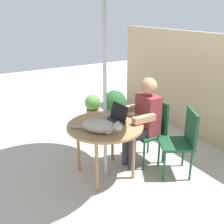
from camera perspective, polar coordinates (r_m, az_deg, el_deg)
name	(u,v)px	position (r m, az deg, el deg)	size (l,w,h in m)	color
ground_plane	(106,174)	(3.69, -1.37, -12.97)	(14.00, 14.00, 0.00)	#ADA399
fence_back	(212,91)	(4.49, 20.45, 4.25)	(4.65, 0.08, 1.73)	tan
patio_table	(105,129)	(3.37, -1.47, -3.72)	(0.95, 0.95, 0.72)	#9E754C
chair_occupied	(152,126)	(3.81, 8.51, -3.01)	(0.40, 0.40, 0.89)	#194C2D
chair_empty	(183,138)	(3.56, 14.80, -5.29)	(0.54, 0.54, 0.89)	#194C2D
person_seated	(144,117)	(3.65, 6.72, -1.10)	(0.48, 0.48, 1.23)	maroon
laptop	(116,117)	(3.42, 0.79, -0.97)	(0.32, 0.28, 0.21)	black
cat	(101,126)	(3.09, -2.38, -3.05)	(0.52, 0.46, 0.17)	gray
potted_plant_near_fence	(93,107)	(5.20, -4.12, 1.04)	(0.30, 0.30, 0.54)	#9E5138
potted_plant_corner	(115,111)	(4.70, 0.57, 0.26)	(0.43, 0.43, 0.77)	#595654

